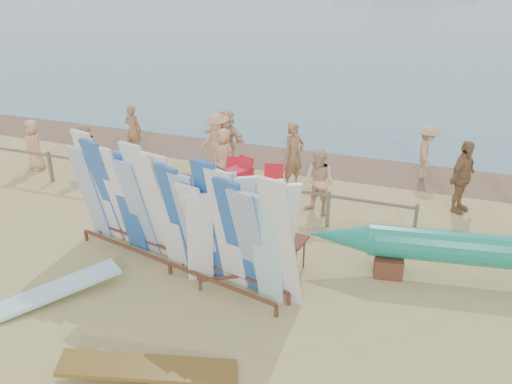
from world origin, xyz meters
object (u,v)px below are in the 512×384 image
at_px(beachgoer_3, 217,142).
at_px(beachgoer_9, 426,152).
at_px(beachgoer_0, 34,145).
at_px(vendor_table, 283,252).
at_px(beach_chair_right, 273,186).
at_px(beach_chair_left, 236,184).
at_px(main_surfboard_rack, 174,217).
at_px(flat_board_c, 150,378).
at_px(stroller, 237,184).
at_px(beachgoer_6, 224,155).
at_px(beachgoer_5, 227,137).
at_px(beachgoer_1, 133,130).
at_px(beachgoer_10, 462,177).
at_px(side_surfboard_rack, 243,231).
at_px(beachgoer_7, 294,156).
at_px(beachgoer_2, 86,150).
at_px(outrigger_canoe, 497,254).
at_px(flat_board_b, 50,300).

xyz_separation_m(beachgoer_3, beachgoer_9, (5.87, 1.47, -0.09)).
bearing_deg(beachgoer_0, vendor_table, 8.86).
height_order(vendor_table, beach_chair_right, vendor_table).
bearing_deg(beach_chair_left, beach_chair_right, 3.09).
bearing_deg(beach_chair_left, main_surfboard_rack, -97.44).
bearing_deg(flat_board_c, stroller, -12.07).
distance_m(beach_chair_left, beachgoer_9, 5.53).
xyz_separation_m(main_surfboard_rack, beachgoer_9, (4.38, 6.90, -0.44)).
relative_size(beachgoer_6, beachgoer_5, 0.88).
bearing_deg(beachgoer_1, beach_chair_right, 166.58).
distance_m(beach_chair_right, beachgoer_1, 5.48).
relative_size(beachgoer_1, beachgoer_5, 0.93).
distance_m(beach_chair_right, stroller, 1.05).
relative_size(beachgoer_10, beachgoer_9, 1.19).
distance_m(main_surfboard_rack, beachgoer_3, 5.63).
bearing_deg(beach_chair_right, side_surfboard_rack, -95.67).
distance_m(side_surfboard_rack, beachgoer_9, 7.41).
height_order(vendor_table, beachgoer_7, beachgoer_7).
bearing_deg(beachgoer_2, vendor_table, 43.74).
distance_m(main_surfboard_rack, beachgoer_2, 6.19).
bearing_deg(beachgoer_0, beach_chair_right, 32.07).
bearing_deg(stroller, main_surfboard_rack, -64.57).
height_order(vendor_table, flat_board_c, vendor_table).
distance_m(flat_board_c, stroller, 6.64).
distance_m(beachgoer_0, beachgoer_1, 3.00).
relative_size(main_surfboard_rack, outrigger_canoe, 0.74).
bearing_deg(flat_board_b, beachgoer_10, 78.51).
bearing_deg(outrigger_canoe, beachgoer_0, 162.86).
height_order(side_surfboard_rack, beachgoer_3, side_surfboard_rack).
distance_m(main_surfboard_rack, beachgoer_10, 7.28).
xyz_separation_m(main_surfboard_rack, side_surfboard_rack, (1.43, 0.11, -0.11)).
bearing_deg(vendor_table, beachgoer_3, 133.12).
height_order(beach_chair_left, beachgoer_10, beachgoer_10).
height_order(beachgoer_7, beachgoer_5, beachgoer_7).
distance_m(stroller, beachgoer_6, 1.51).
relative_size(stroller, beachgoer_5, 0.66).
bearing_deg(beachgoer_0, beachgoer_10, 33.12).
distance_m(side_surfboard_rack, beach_chair_left, 4.36).
bearing_deg(beachgoer_0, beachgoer_1, 73.63).
height_order(vendor_table, beachgoer_9, beachgoer_9).
bearing_deg(beachgoer_9, beachgoer_6, 106.94).
bearing_deg(beachgoer_3, beachgoer_7, 3.67).
height_order(beachgoer_7, beachgoer_6, beachgoer_7).
bearing_deg(beachgoer_2, beachgoer_3, 92.94).
xyz_separation_m(stroller, beachgoer_1, (-4.46, 2.21, 0.35)).
distance_m(flat_board_c, beachgoer_7, 7.91).
bearing_deg(beachgoer_7, beachgoer_0, 130.99).
height_order(main_surfboard_rack, flat_board_c, main_surfboard_rack).
height_order(beachgoer_0, beachgoer_5, beachgoer_5).
height_order(flat_board_c, beach_chair_left, beach_chair_left).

